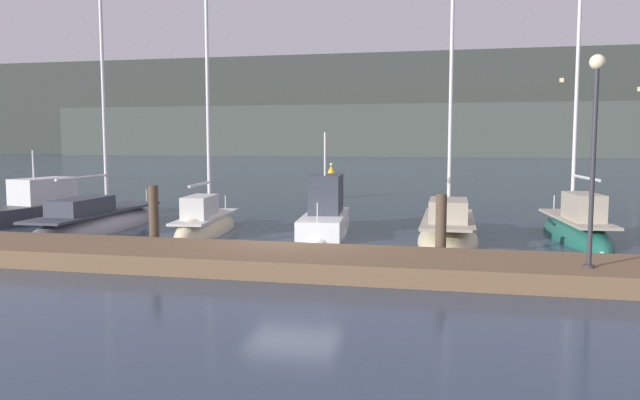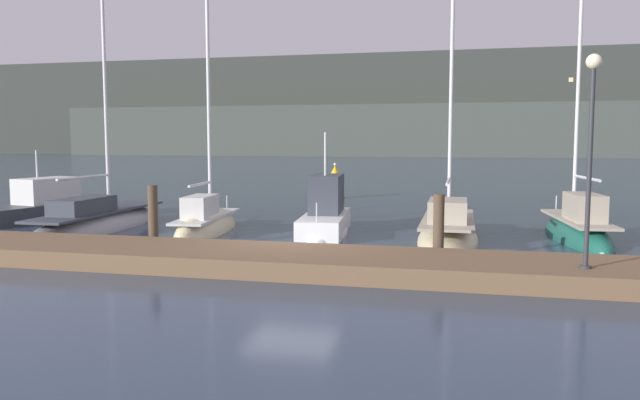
# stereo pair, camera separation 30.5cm
# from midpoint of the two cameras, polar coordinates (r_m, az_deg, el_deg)

# --- Properties ---
(ground_plane) EXTENTS (400.00, 400.00, 0.00)m
(ground_plane) POSITION_cam_midpoint_polar(r_m,az_deg,el_deg) (17.35, -2.13, -5.01)
(ground_plane) COLOR #2D3D51
(dock) EXTENTS (33.97, 2.80, 0.45)m
(dock) POSITION_cam_midpoint_polar(r_m,az_deg,el_deg) (15.47, -4.08, -5.47)
(dock) COLOR brown
(dock) RESTS_ON ground
(mooring_pile_1) EXTENTS (0.28, 0.28, 1.89)m
(mooring_pile_1) POSITION_cam_midpoint_polar(r_m,az_deg,el_deg) (18.41, -14.55, -1.60)
(mooring_pile_1) COLOR #4C3D2D
(mooring_pile_1) RESTS_ON ground
(mooring_pile_2) EXTENTS (0.28, 0.28, 1.79)m
(mooring_pile_2) POSITION_cam_midpoint_polar(r_m,az_deg,el_deg) (16.30, 11.32, -2.61)
(mooring_pile_2) COLOR #4C3D2D
(mooring_pile_2) RESTS_ON ground
(motorboat_berth_1) EXTENTS (2.86, 5.69, 3.45)m
(motorboat_berth_1) POSITION_cam_midpoint_polar(r_m,az_deg,el_deg) (27.00, -24.07, -1.20)
(motorboat_berth_1) COLOR #2D3338
(motorboat_berth_1) RESTS_ON ground
(sailboat_berth_2) EXTENTS (1.97, 8.14, 10.26)m
(sailboat_berth_2) POSITION_cam_midpoint_polar(r_m,az_deg,el_deg) (23.33, -19.22, -2.33)
(sailboat_berth_2) COLOR gray
(sailboat_berth_2) RESTS_ON ground
(sailboat_berth_3) EXTENTS (1.87, 5.53, 9.08)m
(sailboat_berth_3) POSITION_cam_midpoint_polar(r_m,az_deg,el_deg) (21.66, -9.95, -2.65)
(sailboat_berth_3) COLOR beige
(sailboat_berth_3) RESTS_ON ground
(motorboat_berth_4) EXTENTS (2.00, 5.11, 3.99)m
(motorboat_berth_4) POSITION_cam_midpoint_polar(r_m,az_deg,el_deg) (21.13, 0.89, -2.17)
(motorboat_berth_4) COLOR white
(motorboat_berth_4) RESTS_ON ground
(sailboat_berth_5) EXTENTS (1.91, 6.35, 8.81)m
(sailboat_berth_5) POSITION_cam_midpoint_polar(r_m,az_deg,el_deg) (20.05, 12.04, -3.23)
(sailboat_berth_5) COLOR beige
(sailboat_berth_5) RESTS_ON ground
(sailboat_berth_6) EXTENTS (2.03, 6.01, 9.09)m
(sailboat_berth_6) POSITION_cam_midpoint_polar(r_m,az_deg,el_deg) (21.47, 22.83, -2.98)
(sailboat_berth_6) COLOR #195647
(sailboat_berth_6) RESTS_ON ground
(channel_buoy) EXTENTS (1.06, 1.06, 1.93)m
(channel_buoy) POSITION_cam_midpoint_polar(r_m,az_deg,el_deg) (33.95, 1.63, 1.36)
(channel_buoy) COLOR gold
(channel_buoy) RESTS_ON ground
(dock_lamppost) EXTENTS (0.32, 0.32, 4.49)m
(dock_lamppost) POSITION_cam_midpoint_polar(r_m,az_deg,el_deg) (14.27, 24.11, 6.02)
(dock_lamppost) COLOR #2D2D33
(dock_lamppost) RESTS_ON dock
(hillside_backdrop) EXTENTS (240.00, 23.00, 20.62)m
(hillside_backdrop) POSITION_cam_midpoint_polar(r_m,az_deg,el_deg) (132.36, 11.04, 8.13)
(hillside_backdrop) COLOR #333833
(hillside_backdrop) RESTS_ON ground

